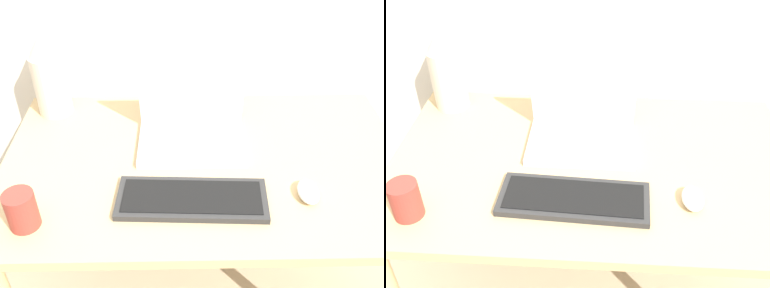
# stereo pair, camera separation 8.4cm
# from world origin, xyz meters

# --- Properties ---
(desk) EXTENTS (1.23, 0.75, 0.77)m
(desk) POSITION_xyz_m (0.00, 0.38, 0.67)
(desk) COLOR tan
(desk) RESTS_ON ground_plane
(laptop) EXTENTS (0.33, 0.24, 0.25)m
(laptop) POSITION_xyz_m (-0.04, 0.49, 0.82)
(laptop) COLOR silver
(laptop) RESTS_ON desk
(keyboard) EXTENTS (0.41, 0.18, 0.02)m
(keyboard) POSITION_xyz_m (-0.04, 0.20, 0.78)
(keyboard) COLOR #2D2D2D
(keyboard) RESTS_ON desk
(mouse) EXTENTS (0.06, 0.10, 0.03)m
(mouse) POSITION_xyz_m (0.28, 0.21, 0.78)
(mouse) COLOR white
(mouse) RESTS_ON desk
(vase) EXTENTS (0.12, 0.12, 0.30)m
(vase) POSITION_xyz_m (-0.51, 0.66, 0.92)
(vase) COLOR beige
(vase) RESTS_ON desk
(mug) EXTENTS (0.08, 0.08, 0.10)m
(mug) POSITION_xyz_m (-0.47, 0.12, 0.82)
(mug) COLOR #9E382D
(mug) RESTS_ON desk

